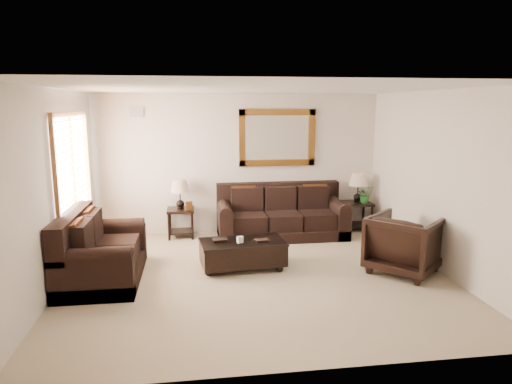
{
  "coord_description": "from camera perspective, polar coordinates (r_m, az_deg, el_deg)",
  "views": [
    {
      "loc": [
        -0.91,
        -6.31,
        2.47
      ],
      "look_at": [
        0.07,
        0.6,
        1.14
      ],
      "focal_mm": 32.0,
      "sensor_mm": 36.0,
      "label": 1
    }
  ],
  "objects": [
    {
      "name": "loveseat",
      "position": [
        6.96,
        -19.12,
        -7.45
      ],
      "size": [
        1.05,
        1.76,
        0.99
      ],
      "rotation": [
        0.0,
        0.0,
        1.57
      ],
      "color": "black",
      "rests_on": "room"
    },
    {
      "name": "mirror",
      "position": [
        8.96,
        2.69,
        6.79
      ],
      "size": [
        1.5,
        0.06,
        1.1
      ],
      "color": "#513310",
      "rests_on": "room"
    },
    {
      "name": "end_table_right",
      "position": [
        9.26,
        12.6,
        -0.15
      ],
      "size": [
        0.53,
        0.53,
        1.16
      ],
      "color": "black",
      "rests_on": "room"
    },
    {
      "name": "window",
      "position": [
        7.49,
        -21.86,
        2.95
      ],
      "size": [
        0.07,
        1.96,
        1.66
      ],
      "color": "white",
      "rests_on": "room"
    },
    {
      "name": "end_table_left",
      "position": [
        8.7,
        -9.45,
        -0.97
      ],
      "size": [
        0.5,
        0.5,
        1.11
      ],
      "color": "black",
      "rests_on": "room"
    },
    {
      "name": "air_vent",
      "position": [
        8.85,
        -14.7,
        9.65
      ],
      "size": [
        0.25,
        0.02,
        0.18
      ],
      "primitive_type": "cube",
      "color": "#999999",
      "rests_on": "room"
    },
    {
      "name": "coffee_table",
      "position": [
        7.05,
        -1.7,
        -7.39
      ],
      "size": [
        1.34,
        0.82,
        0.54
      ],
      "rotation": [
        0.0,
        0.0,
        0.1
      ],
      "color": "black",
      "rests_on": "room"
    },
    {
      "name": "armchair",
      "position": [
        7.18,
        18.07,
        -5.85
      ],
      "size": [
        1.28,
        1.28,
        0.96
      ],
      "primitive_type": "imported",
      "rotation": [
        0.0,
        0.0,
        2.31
      ],
      "color": "black",
      "rests_on": "floor"
    },
    {
      "name": "potted_plant",
      "position": [
        9.23,
        13.46,
        -0.55
      ],
      "size": [
        0.39,
        0.41,
        0.26
      ],
      "primitive_type": "imported",
      "rotation": [
        0.0,
        0.0,
        0.3
      ],
      "color": "#1F541C",
      "rests_on": "end_table_right"
    },
    {
      "name": "sofa",
      "position": [
        8.76,
        3.14,
        -3.2
      ],
      "size": [
        2.41,
        1.04,
        0.99
      ],
      "color": "black",
      "rests_on": "room"
    },
    {
      "name": "room",
      "position": [
        6.47,
        0.13,
        0.82
      ],
      "size": [
        5.51,
        5.01,
        2.71
      ],
      "color": "gray",
      "rests_on": "ground"
    }
  ]
}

